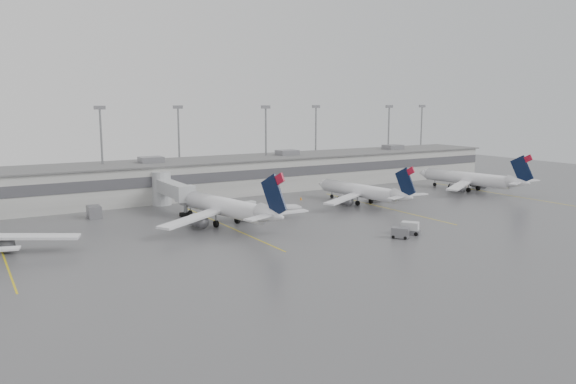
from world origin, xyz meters
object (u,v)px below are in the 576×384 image
jet_mid_left (225,206)px  jet_mid_right (363,191)px  jet_far_right (472,178)px  baggage_tug (410,229)px

jet_mid_left → jet_mid_right: (33.42, 3.50, -0.45)m
jet_mid_right → jet_far_right: bearing=-5.0°
jet_far_right → baggage_tug: jet_far_right is taller
jet_mid_left → jet_far_right: bearing=-7.1°
jet_mid_right → jet_far_right: jet_far_right is taller
jet_far_right → baggage_tug: (-44.58, -26.28, -2.29)m
jet_mid_left → baggage_tug: (22.85, -22.08, -2.51)m
jet_mid_left → baggage_tug: size_ratio=8.83×
baggage_tug → jet_far_right: bearing=-6.8°
jet_far_right → baggage_tug: 51.80m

